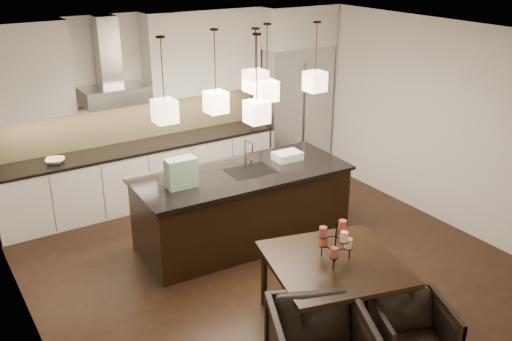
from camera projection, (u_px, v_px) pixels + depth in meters
floor at (264, 261)px, 7.19m from camera, size 5.50×5.50×0.02m
ceiling at (266, 34)px, 6.14m from camera, size 5.50×5.50×0.02m
wall_back at (168, 103)px, 8.83m from camera, size 5.50×0.02×2.80m
wall_front at (456, 260)px, 4.51m from camera, size 5.50×0.02×2.80m
wall_left at (17, 212)px, 5.29m from camera, size 0.02×5.50×2.80m
wall_right at (428, 119)px, 8.04m from camera, size 0.02×5.50×2.80m
refrigerator at (291, 109)px, 9.69m from camera, size 1.20×0.72×2.15m
fridge_panel at (293, 25)px, 9.17m from camera, size 1.26×0.72×0.65m
lower_cabinets at (142, 176)px, 8.62m from camera, size 4.21×0.62×0.88m
countertop at (140, 147)px, 8.44m from camera, size 4.21×0.66×0.04m
backsplash at (131, 120)px, 8.55m from camera, size 4.21×0.02×0.63m
upper_cab_left at (20, 71)px, 7.34m from camera, size 1.25×0.35×1.25m
upper_cab_right at (203, 51)px, 8.66m from camera, size 1.85×0.35×1.25m
hood_canopy at (114, 95)px, 8.03m from camera, size 0.90×0.52×0.24m
hood_chimney at (107, 51)px, 7.89m from camera, size 0.30×0.28×0.96m
fruit_bowl at (55, 161)px, 7.77m from camera, size 0.33×0.33×0.06m
island_body at (242, 208)px, 7.49m from camera, size 2.73×1.19×0.95m
island_top at (242, 174)px, 7.30m from camera, size 2.82×1.28×0.04m
faucet at (245, 153)px, 7.35m from camera, size 0.12×0.26×0.41m
tote_bag at (181, 173)px, 6.78m from camera, size 0.37×0.21×0.37m
food_container at (287, 156)px, 7.69m from camera, size 0.38×0.27×0.11m
dining_table at (333, 293)px, 5.85m from camera, size 1.55×1.55×0.76m
candelabra at (336, 242)px, 5.62m from camera, size 0.45×0.45×0.45m
candle_a at (348, 243)px, 5.68m from camera, size 0.09×0.09×0.10m
candle_b at (324, 241)px, 5.72m from camera, size 0.09×0.09×0.10m
candle_c at (334, 252)px, 5.51m from camera, size 0.09×0.09×0.10m
candle_d at (343, 225)px, 5.69m from camera, size 0.09×0.09×0.10m
candle_e at (323, 232)px, 5.56m from camera, size 0.09×0.09×0.10m
candle_f at (344, 237)px, 5.47m from camera, size 0.09×0.09×0.10m
armchair_right at (411, 334)px, 5.32m from camera, size 0.92×0.94×0.65m
pendant_a at (165, 111)px, 6.36m from camera, size 0.24×0.24×0.26m
pendant_b at (216, 102)px, 6.89m from camera, size 0.24×0.24×0.26m
pendant_c at (255, 81)px, 6.88m from camera, size 0.24×0.24×0.26m
pendant_d at (267, 91)px, 7.31m from camera, size 0.24×0.24×0.26m
pendant_e at (315, 81)px, 7.44m from camera, size 0.24×0.24×0.26m
pendant_f at (257, 112)px, 6.57m from camera, size 0.24×0.24×0.26m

